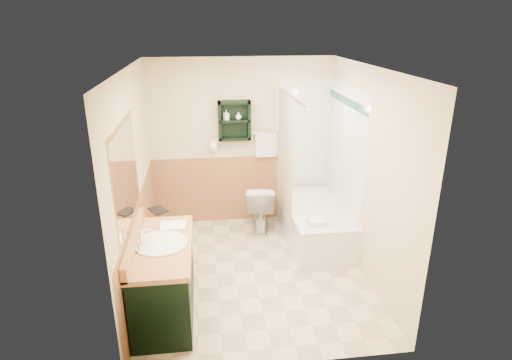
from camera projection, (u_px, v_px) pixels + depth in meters
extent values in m
plane|color=beige|center=(254.00, 272.00, 5.17)|extent=(3.00, 3.00, 0.00)
cube|color=beige|center=(241.00, 143.00, 6.16)|extent=(2.60, 0.04, 2.40)
cube|color=beige|center=(132.00, 184.00, 4.59)|extent=(0.04, 3.00, 2.40)
cube|color=beige|center=(368.00, 174.00, 4.90)|extent=(0.04, 3.00, 2.40)
cube|color=white|center=(254.00, 66.00, 4.32)|extent=(2.60, 3.00, 0.04)
cube|color=black|center=(234.00, 121.00, 5.92)|extent=(0.45, 0.15, 0.55)
cylinder|color=silver|center=(289.00, 95.00, 5.22)|extent=(0.03, 1.60, 0.03)
cube|color=black|center=(164.00, 279.00, 4.32)|extent=(0.59, 1.26, 0.80)
cube|color=silver|center=(315.00, 224.00, 5.81)|extent=(0.76, 1.50, 0.51)
imported|color=silver|center=(260.00, 207.00, 6.12)|extent=(0.46, 0.74, 0.69)
cube|color=silver|center=(173.00, 226.00, 4.50)|extent=(0.26, 0.21, 0.04)
imported|color=black|center=(151.00, 204.00, 4.82)|extent=(0.15, 0.10, 0.22)
cube|color=silver|center=(317.00, 222.00, 5.22)|extent=(0.23, 0.19, 0.07)
imported|color=silver|center=(226.00, 118.00, 5.88)|extent=(0.11, 0.15, 0.06)
imported|color=silver|center=(239.00, 116.00, 5.90)|extent=(0.10, 0.12, 0.08)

